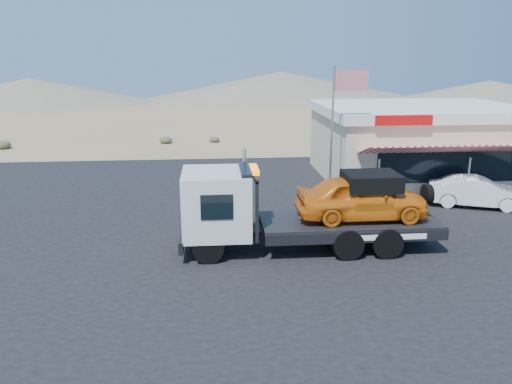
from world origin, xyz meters
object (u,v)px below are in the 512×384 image
jerky_store (417,141)px  flagpole (338,120)px  white_sedan (477,192)px  tow_truck (303,205)px

jerky_store → flagpole: bearing=-141.2°
white_sedan → tow_truck: bearing=136.8°
tow_truck → flagpole: flagpole is taller
tow_truck → white_sedan: tow_truck is taller
tow_truck → white_sedan: (8.49, 4.18, -0.87)m
white_sedan → jerky_store: jerky_store is taller
tow_truck → flagpole: bearing=65.5°
flagpole → tow_truck: bearing=-114.5°
tow_truck → flagpole: size_ratio=1.44×
tow_truck → jerky_store: jerky_store is taller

